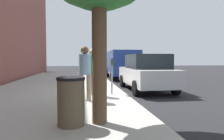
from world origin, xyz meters
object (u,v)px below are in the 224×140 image
object	(u,v)px
parking_meter	(112,69)
pedestrian_bystander	(85,68)
pedestrian_at_meter	(93,68)
parked_van_far	(121,63)
trash_bin	(71,101)
parked_sedan_near	(146,72)

from	to	relation	value
parking_meter	pedestrian_bystander	distance (m)	1.55
parking_meter	pedestrian_at_meter	world-z (taller)	pedestrian_at_meter
parked_van_far	trash_bin	xyz separation A→B (m)	(-11.55, 3.33, -0.60)
parking_meter	trash_bin	bearing A→B (deg)	159.26
parking_meter	trash_bin	size ratio (longest dim) A/B	1.40
parked_sedan_near	trash_bin	xyz separation A→B (m)	(-5.26, 3.33, -0.24)
pedestrian_at_meter	trash_bin	world-z (taller)	pedestrian_at_meter
parking_meter	trash_bin	distance (m)	3.99
pedestrian_at_meter	trash_bin	xyz separation A→B (m)	(-3.48, 0.63, -0.55)
parking_meter	pedestrian_bystander	world-z (taller)	pedestrian_bystander
parked_sedan_near	parked_van_far	bearing A→B (deg)	-0.00
pedestrian_bystander	trash_bin	bearing A→B (deg)	-136.12
parked_van_far	parking_meter	bearing A→B (deg)	166.22
pedestrian_at_meter	parked_sedan_near	distance (m)	3.25
pedestrian_at_meter	trash_bin	size ratio (longest dim) A/B	1.77
parking_meter	parked_sedan_near	distance (m)	2.50
pedestrian_at_meter	parked_sedan_near	size ratio (longest dim) A/B	0.41
parking_meter	pedestrian_at_meter	size ratio (longest dim) A/B	0.79
pedestrian_bystander	parked_van_far	size ratio (longest dim) A/B	0.35
pedestrian_bystander	parked_van_far	distance (m)	9.45
parking_meter	trash_bin	world-z (taller)	parking_meter
pedestrian_at_meter	parking_meter	bearing A→B (deg)	9.42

